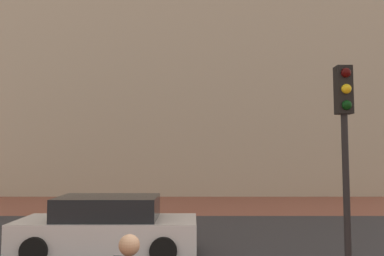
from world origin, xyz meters
The scene contains 5 objects.
ground_plane centered at (0.00, 10.00, 0.00)m, with size 120.00×120.00×0.00m, color brown.
street_asphalt_strip centered at (0.00, 7.47, 0.00)m, with size 120.00×8.03×0.00m, color #2D2D33.
landmark_building centered at (-2.82, 25.96, 11.52)m, with size 28.64×16.00×35.66m.
car_white centered at (-2.40, 5.70, 0.70)m, with size 4.52×1.95×1.47m.
traffic_light_pole centered at (2.58, 2.93, 2.95)m, with size 0.28×0.34×4.19m.
Camera 1 is at (-0.24, -3.79, 2.56)m, focal length 34.24 mm.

